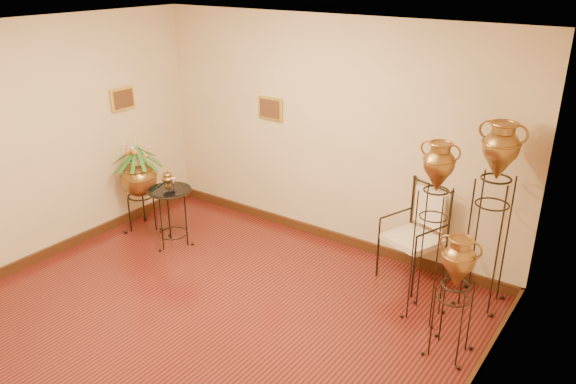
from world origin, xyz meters
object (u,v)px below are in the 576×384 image
Objects in this scene: planter_urn at (139,175)px; amphora_mid at (491,216)px; armchair at (413,235)px; amphora_tall at (432,232)px; side_table at (172,216)px.

amphora_mid is at bearing 11.00° from planter_urn.
planter_urn is 3.58m from armchair.
amphora_tall is 0.94× the size of amphora_mid.
amphora_mid is 1.80× the size of armchair.
armchair is 1.15× the size of side_table.
amphora_mid reaches higher than amphora_tall.
armchair is (-0.78, 0.00, -0.45)m from amphora_mid.
planter_urn is at bearing 170.88° from side_table.
planter_urn is 0.78m from side_table.
amphora_mid reaches higher than side_table.
amphora_tall is at bearing 3.68° from planter_urn.
amphora_mid is at bearing 19.60° from armchair.
amphora_tall is 0.81m from armchair.
amphora_tall is at bearing 6.41° from side_table.
planter_urn is at bearing -176.32° from amphora_tall.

